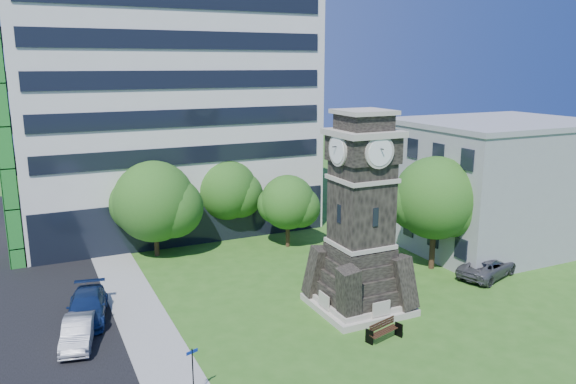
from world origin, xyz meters
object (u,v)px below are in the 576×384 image
car_street_north (87,307)px  park_bench (383,330)px  clock_tower (361,226)px  car_east_lot (487,267)px  car_street_mid (78,332)px  street_sign (193,368)px

car_street_north → park_bench: bearing=-23.1°
car_street_north → park_bench: size_ratio=2.61×
clock_tower → park_bench: 6.37m
car_east_lot → car_street_mid: bearing=67.5°
car_street_mid → park_bench: size_ratio=2.11×
car_street_mid → car_east_lot: (27.27, -1.99, 0.01)m
clock_tower → car_east_lot: 11.97m
clock_tower → car_street_mid: bearing=171.4°
street_sign → car_street_north: bearing=87.3°
car_street_north → street_sign: (3.40, -10.65, 0.78)m
car_east_lot → street_sign: (-23.07, -5.62, 0.83)m
car_street_mid → car_east_lot: 27.35m
clock_tower → car_street_mid: 17.02m
car_street_north → car_east_lot: 26.94m
car_street_mid → park_bench: bearing=-11.9°
car_street_north → car_street_mid: bearing=-94.2°
park_bench → street_sign: (-10.99, -1.01, 1.00)m
car_street_mid → car_east_lot: size_ratio=0.83×
street_sign → park_bench: bearing=-15.2°
car_street_mid → car_east_lot: bearing=7.4°
car_east_lot → street_sign: size_ratio=2.09×
car_street_mid → street_sign: bearing=-49.5°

